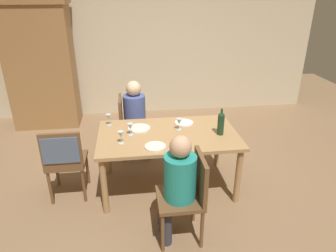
{
  "coord_description": "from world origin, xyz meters",
  "views": [
    {
      "loc": [
        -0.43,
        -3.27,
        2.35
      ],
      "look_at": [
        0.0,
        0.0,
        0.84
      ],
      "focal_mm": 32.75,
      "sensor_mm": 36.0,
      "label": 1
    }
  ],
  "objects": [
    {
      "name": "person_woman_host",
      "position": [
        -0.03,
        -0.87,
        0.66
      ],
      "size": [
        0.35,
        0.31,
        1.14
      ],
      "rotation": [
        0.0,
        0.0,
        1.57
      ],
      "color": "#33333D",
      "rests_on": "ground_plane"
    },
    {
      "name": "chair_left_end",
      "position": [
        -1.21,
        -0.12,
        0.59
      ],
      "size": [
        0.44,
        0.46,
        0.92
      ],
      "color": "brown",
      "rests_on": "ground_plane"
    },
    {
      "name": "ground_plane",
      "position": [
        0.0,
        0.0,
        0.0
      ],
      "size": [
        10.0,
        10.0,
        0.0
      ],
      "primitive_type": "plane",
      "color": "#846647"
    },
    {
      "name": "chair_far_left",
      "position": [
        -0.46,
        0.87,
        0.53
      ],
      "size": [
        0.44,
        0.44,
        0.92
      ],
      "rotation": [
        0.0,
        0.0,
        -1.57
      ],
      "color": "brown",
      "rests_on": "ground_plane"
    },
    {
      "name": "rear_room_partition",
      "position": [
        0.0,
        2.69,
        1.35
      ],
      "size": [
        6.4,
        0.12,
        2.7
      ],
      "primitive_type": "cube",
      "color": "beige",
      "rests_on": "ground_plane"
    },
    {
      "name": "wine_glass_far",
      "position": [
        0.15,
        0.09,
        0.85
      ],
      "size": [
        0.07,
        0.07,
        0.15
      ],
      "color": "silver",
      "rests_on": "dining_table"
    },
    {
      "name": "person_man_bearded",
      "position": [
        -0.35,
        0.87,
        0.67
      ],
      "size": [
        0.36,
        0.32,
        1.16
      ],
      "rotation": [
        0.0,
        0.0,
        -1.57
      ],
      "color": "#33333D",
      "rests_on": "ground_plane"
    },
    {
      "name": "dining_table",
      "position": [
        0.0,
        0.0,
        0.66
      ],
      "size": [
        1.66,
        0.99,
        0.74
      ],
      "color": "#A87F51",
      "rests_on": "ground_plane"
    },
    {
      "name": "dinner_plate_guest_right",
      "position": [
        0.24,
        0.28,
        0.75
      ],
      "size": [
        0.24,
        0.24,
        0.01
      ],
      "primitive_type": "cylinder",
      "color": "white",
      "rests_on": "dining_table"
    },
    {
      "name": "wine_glass_near_right",
      "position": [
        -0.71,
        0.34,
        0.85
      ],
      "size": [
        0.07,
        0.07,
        0.15
      ],
      "color": "silver",
      "rests_on": "dining_table"
    },
    {
      "name": "wine_glass_near_left",
      "position": [
        -0.55,
        -0.18,
        0.85
      ],
      "size": [
        0.07,
        0.07,
        0.15
      ],
      "color": "silver",
      "rests_on": "dining_table"
    },
    {
      "name": "chair_near",
      "position": [
        0.09,
        -0.87,
        0.53
      ],
      "size": [
        0.44,
        0.44,
        0.92
      ],
      "rotation": [
        0.0,
        0.0,
        1.57
      ],
      "color": "brown",
      "rests_on": "ground_plane"
    },
    {
      "name": "dinner_plate_guest_left",
      "position": [
        -0.18,
        -0.31,
        0.75
      ],
      "size": [
        0.24,
        0.24,
        0.01
      ],
      "primitive_type": "cylinder",
      "color": "silver",
      "rests_on": "dining_table"
    },
    {
      "name": "wine_glass_centre",
      "position": [
        -0.44,
        0.02,
        0.85
      ],
      "size": [
        0.07,
        0.07,
        0.15
      ],
      "color": "silver",
      "rests_on": "dining_table"
    },
    {
      "name": "wine_bottle_tall_green",
      "position": [
        0.61,
        -0.09,
        0.89
      ],
      "size": [
        0.08,
        0.08,
        0.32
      ],
      "color": "#19381E",
      "rests_on": "dining_table"
    },
    {
      "name": "dinner_plate_host",
      "position": [
        -0.34,
        0.18,
        0.75
      ],
      "size": [
        0.28,
        0.28,
        0.01
      ],
      "primitive_type": "cylinder",
      "color": "silver",
      "rests_on": "dining_table"
    },
    {
      "name": "armoire_cabinet",
      "position": [
        -1.93,
        2.24,
        1.1
      ],
      "size": [
        1.18,
        0.62,
        2.18
      ],
      "color": "olive",
      "rests_on": "ground_plane"
    }
  ]
}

